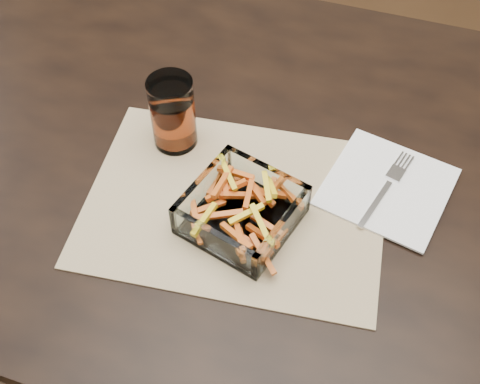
{
  "coord_description": "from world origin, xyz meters",
  "views": [
    {
      "loc": [
        0.11,
        -0.62,
        1.49
      ],
      "look_at": [
        -0.07,
        -0.1,
        0.78
      ],
      "focal_mm": 45.0,
      "sensor_mm": 36.0,
      "label": 1
    }
  ],
  "objects_px": {
    "tumbler": "(173,115)",
    "fork": "(387,186)",
    "dining_table": "(295,200)",
    "glass_bowl": "(241,212)"
  },
  "relations": [
    {
      "from": "dining_table",
      "to": "glass_bowl",
      "type": "xyz_separation_m",
      "value": [
        -0.05,
        -0.13,
        0.11
      ]
    },
    {
      "from": "glass_bowl",
      "to": "fork",
      "type": "relative_size",
      "value": 1.07
    },
    {
      "from": "dining_table",
      "to": "glass_bowl",
      "type": "height_order",
      "value": "glass_bowl"
    },
    {
      "from": "tumbler",
      "to": "fork",
      "type": "height_order",
      "value": "tumbler"
    },
    {
      "from": "dining_table",
      "to": "fork",
      "type": "distance_m",
      "value": 0.17
    },
    {
      "from": "glass_bowl",
      "to": "dining_table",
      "type": "bearing_deg",
      "value": 67.83
    },
    {
      "from": "tumbler",
      "to": "fork",
      "type": "xyz_separation_m",
      "value": [
        0.35,
        0.01,
        -0.05
      ]
    },
    {
      "from": "glass_bowl",
      "to": "fork",
      "type": "xyz_separation_m",
      "value": [
        0.19,
        0.13,
        -0.02
      ]
    },
    {
      "from": "fork",
      "to": "tumbler",
      "type": "bearing_deg",
      "value": -163.02
    },
    {
      "from": "fork",
      "to": "dining_table",
      "type": "bearing_deg",
      "value": -165.2
    }
  ]
}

